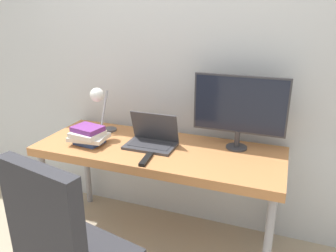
{
  "coord_description": "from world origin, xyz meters",
  "views": [
    {
      "loc": [
        0.8,
        -1.6,
        1.67
      ],
      "look_at": [
        0.09,
        0.29,
        0.95
      ],
      "focal_mm": 35.0,
      "sensor_mm": 36.0,
      "label": 1
    }
  ],
  "objects_px": {
    "laptop": "(152,139)",
    "desk_lamp": "(99,101)",
    "book_stack": "(88,135)",
    "monitor": "(240,107)"
  },
  "relations": [
    {
      "from": "monitor",
      "to": "desk_lamp",
      "type": "distance_m",
      "value": 1.0
    },
    {
      "from": "monitor",
      "to": "desk_lamp",
      "type": "bearing_deg",
      "value": -172.91
    },
    {
      "from": "laptop",
      "to": "desk_lamp",
      "type": "relative_size",
      "value": 0.92
    },
    {
      "from": "monitor",
      "to": "book_stack",
      "type": "bearing_deg",
      "value": -163.52
    },
    {
      "from": "desk_lamp",
      "to": "laptop",
      "type": "bearing_deg",
      "value": -5.9
    },
    {
      "from": "laptop",
      "to": "book_stack",
      "type": "xyz_separation_m",
      "value": [
        -0.43,
        -0.13,
        0.02
      ]
    },
    {
      "from": "book_stack",
      "to": "desk_lamp",
      "type": "bearing_deg",
      "value": 89.59
    },
    {
      "from": "laptop",
      "to": "desk_lamp",
      "type": "distance_m",
      "value": 0.49
    },
    {
      "from": "laptop",
      "to": "monitor",
      "type": "height_order",
      "value": "monitor"
    },
    {
      "from": "laptop",
      "to": "monitor",
      "type": "distance_m",
      "value": 0.64
    }
  ]
}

